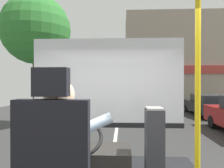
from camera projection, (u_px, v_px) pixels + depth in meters
ground at (118, 121)px, 10.82m from camera, size 18.00×44.00×0.06m
bus_driver at (61, 147)px, 1.59m from camera, size 0.76×0.54×0.79m
steering_console at (87, 163)px, 2.72m from camera, size 1.10×1.00×0.80m
handrail_pole at (198, 106)px, 1.74m from camera, size 0.04×0.04×2.07m
fare_box at (154, 148)px, 2.52m from camera, size 0.20×0.26×0.93m
windshield_panel at (108, 93)px, 3.64m from camera, size 2.50×0.08×1.48m
street_tree at (36, 30)px, 9.24m from camera, size 2.92×2.92×5.59m
shop_building at (189, 61)px, 18.51m from camera, size 10.64×4.85×7.34m
parked_car_black at (209, 105)px, 12.53m from camera, size 1.96×4.18×1.20m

